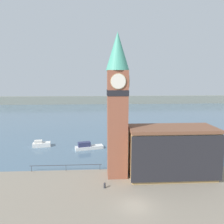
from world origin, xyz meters
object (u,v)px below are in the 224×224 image
at_px(boat_far, 41,144).
at_px(mooring_bollard_near, 105,185).
at_px(boat_near, 88,146).
at_px(clock_tower, 117,102).
at_px(pier_building, 172,152).

xyz_separation_m(boat_far, mooring_bollard_near, (14.77, -20.83, -0.15)).
relative_size(boat_far, mooring_bollard_near, 5.16).
bearing_deg(mooring_bollard_near, boat_far, 125.35).
bearing_deg(boat_near, clock_tower, -82.15).
bearing_deg(pier_building, boat_near, 134.72).
height_order(pier_building, mooring_bollard_near, pier_building).
bearing_deg(clock_tower, boat_far, 135.81).
relative_size(boat_near, mooring_bollard_near, 7.80).
distance_m(pier_building, boat_far, 31.48).
height_order(clock_tower, pier_building, clock_tower).
relative_size(clock_tower, boat_far, 5.30).
relative_size(pier_building, boat_far, 3.24).
distance_m(pier_building, mooring_bollard_near, 12.33).
xyz_separation_m(pier_building, boat_near, (-14.72, 14.86, -3.60)).
bearing_deg(mooring_bollard_near, pier_building, 17.08).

